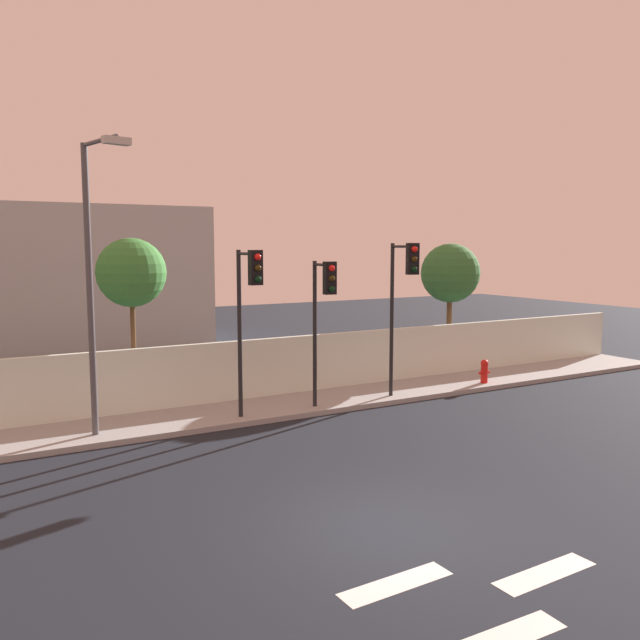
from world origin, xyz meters
TOP-DOWN VIEW (x-y plane):
  - ground_plane at (0.00, 0.00)m, footprint 80.00×80.00m
  - sidewalk at (0.00, 8.20)m, footprint 36.00×2.40m
  - perimeter_wall at (0.00, 9.49)m, footprint 36.00×0.18m
  - traffic_light_left at (0.43, 7.03)m, footprint 0.35×1.21m
  - traffic_light_center at (2.69, 7.01)m, footprint 0.35×1.21m
  - traffic_light_right at (5.28, 6.78)m, footprint 0.58×1.69m
  - street_lamp_curbside at (-3.37, 7.51)m, footprint 0.78×1.95m
  - fire_hydrant at (9.35, 7.51)m, footprint 0.44×0.26m
  - roadside_tree_midleft at (-1.75, 10.58)m, footprint 2.03×2.03m
  - roadside_tree_midright at (10.40, 10.58)m, footprint 2.27×2.27m
  - low_building_distant at (-0.81, 23.49)m, footprint 10.63×6.00m

SIDE VIEW (x-z plane):
  - ground_plane at x=0.00m, z-range 0.00..0.00m
  - sidewalk at x=0.00m, z-range 0.00..0.15m
  - fire_hydrant at x=9.35m, z-range 0.18..0.99m
  - perimeter_wall at x=0.00m, z-range 0.15..1.95m
  - traffic_light_center at x=2.69m, z-range 1.13..5.38m
  - low_building_distant at x=-0.81m, z-range 0.00..6.64m
  - traffic_light_left at x=0.43m, z-range 1.19..5.76m
  - traffic_light_right at x=5.28m, z-range 1.25..6.00m
  - roadside_tree_midright at x=10.40m, z-range 1.29..6.21m
  - roadside_tree_midleft at x=-1.75m, z-range 1.49..6.55m
  - street_lamp_curbside at x=-3.37m, z-range 0.78..7.87m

